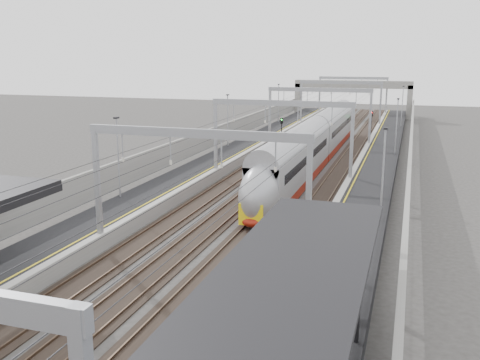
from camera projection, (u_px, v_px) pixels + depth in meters
The scene contains 11 objects.
platform_left at pixel (211, 166), 54.16m from camera, with size 4.00×120.00×1.00m, color black.
platform_right at pixel (372, 177), 49.39m from camera, with size 4.00×120.00×1.00m, color black.
tracks at pixel (288, 176), 51.88m from camera, with size 11.40×140.00×0.20m.
overhead_line at pixel (303, 107), 56.63m from camera, with size 13.00×140.00×6.60m.
overbridge at pixel (353, 89), 101.67m from camera, with size 22.00×2.20×6.90m.
wall_left at pixel (181, 154), 54.87m from camera, with size 0.30×120.00×3.20m, color gray.
wall_right at pixel (409, 168), 48.18m from camera, with size 0.30×120.00×3.20m, color gray.
train at pixel (312, 149), 55.47m from camera, with size 2.63×47.92×4.16m.
signal_green at pixel (282, 126), 70.52m from camera, with size 0.32×0.32×3.48m.
signal_red_near at pixel (352, 122), 74.96m from camera, with size 0.32×0.32×3.48m.
signal_red_far at pixel (372, 118), 79.46m from camera, with size 0.32×0.32×3.48m.
Camera 1 is at (11.12, -4.59, 11.43)m, focal length 40.00 mm.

